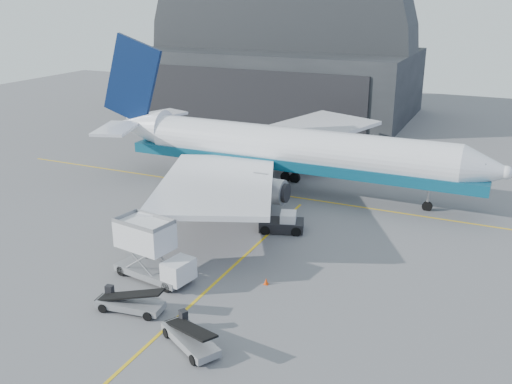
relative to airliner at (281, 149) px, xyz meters
The scene contains 9 objects.
ground 22.85m from the airliner, 79.58° to the right, with size 200.00×200.00×0.00m, color #565659.
taxi_lines 11.24m from the airliner, 66.51° to the right, with size 80.00×42.12×0.02m.
hangar 46.82m from the airliner, 112.68° to the left, with size 50.00×28.30×28.00m.
airliner is the anchor object (origin of this frame).
catering_truck 25.09m from the airliner, 92.35° to the right, with size 7.18×3.60×4.72m.
pushback_tug 13.23m from the airliner, 66.61° to the right, with size 4.75×3.56×1.96m.
belt_loader_a 30.22m from the airliner, 89.30° to the right, with size 5.39×2.40×2.02m.
belt_loader_b 32.85m from the airliner, 78.24° to the right, with size 5.23×4.02×2.05m.
traffic_cone 23.95m from the airliner, 70.50° to the right, with size 0.37×0.37×0.53m.
Camera 1 is at (19.87, -37.33, 21.95)m, focal length 40.00 mm.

